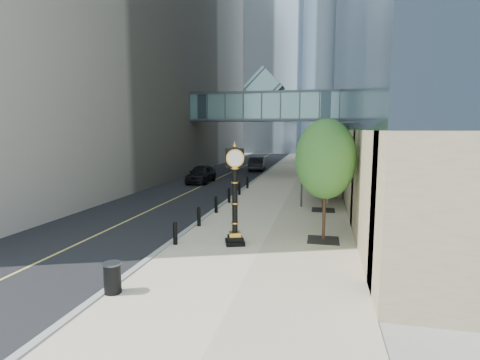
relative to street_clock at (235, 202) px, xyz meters
name	(u,v)px	position (x,y,z in m)	size (l,w,h in m)	color
ground	(230,258)	(0.17, -1.58, -1.95)	(320.00, 320.00, 0.00)	gray
road	(250,164)	(-6.83, 38.42, -1.94)	(8.00, 180.00, 0.02)	black
sidewalk	(305,165)	(1.17, 38.42, -1.92)	(8.00, 180.00, 0.06)	#C4B496
curb	(277,164)	(-2.83, 38.42, -1.92)	(0.25, 180.00, 0.07)	gray
distant_tower_c	(297,48)	(-5.83, 118.42, 30.55)	(22.00, 22.00, 65.00)	#A8BFD4
skywalk	(264,105)	(-2.83, 26.42, 5.76)	(17.00, 4.20, 5.80)	slate
entrance_canopy	(323,141)	(3.65, 12.42, 2.24)	(3.00, 8.00, 4.38)	#383F44
bollard_row	(223,200)	(-2.53, 7.42, -1.44)	(0.20, 16.20, 0.90)	black
street_trees	(325,147)	(3.77, 14.98, 1.70)	(2.79, 28.72, 5.73)	black
street_clock	(235,202)	(0.00, 0.00, 0.00)	(1.04, 1.04, 4.36)	black
trash_bin	(112,279)	(-2.53, -5.58, -1.44)	(0.52, 0.52, 0.90)	black
pedestrian	(325,191)	(3.88, 10.26, -1.05)	(0.61, 0.40, 1.69)	beige
car_near	(201,174)	(-7.56, 18.16, -1.10)	(1.96, 4.88, 1.66)	black
car_far	(257,164)	(-4.23, 29.96, -1.11)	(1.74, 4.99, 1.64)	black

